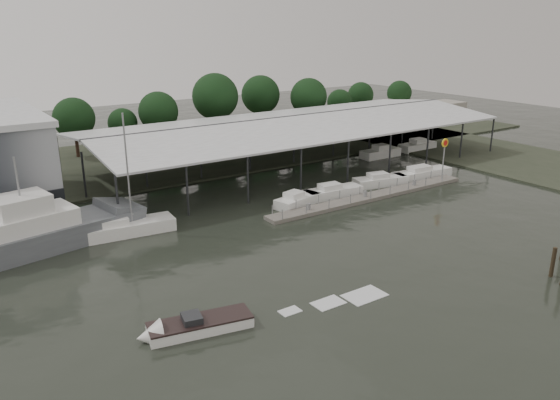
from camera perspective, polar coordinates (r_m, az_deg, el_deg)
ground at (r=46.79m, az=4.57°, el=-6.11°), size 200.00×200.00×0.00m
land_strip_far at (r=82.01m, az=-14.14°, el=4.10°), size 140.00×30.00×0.30m
land_strip_east at (r=86.06m, az=24.21°, el=3.69°), size 20.00×60.00×0.30m
covered_boat_shed at (r=76.40m, az=1.48°, el=8.26°), size 58.24×24.00×6.96m
floating_dock at (r=63.08m, az=9.54°, el=0.36°), size 28.00×2.00×1.40m
shell_fuel_sign at (r=70.75m, az=16.79°, el=4.89°), size 1.10×0.18×5.55m
distant_commercial_buildings at (r=117.28m, az=13.61°, el=9.08°), size 22.00×8.00×4.00m
grey_trawler at (r=52.51m, az=-23.81°, el=-3.05°), size 19.03×8.08×8.84m
white_sailboat at (r=53.58m, az=-15.76°, el=-2.81°), size 8.89×3.46×11.68m
speedboat_underway at (r=36.58m, az=-9.29°, el=-12.97°), size 18.27×5.54×2.00m
moored_cruiser_0 at (r=59.61m, az=1.81°, el=-0.03°), size 5.93×3.44×1.70m
moored_cruiser_1 at (r=62.86m, az=5.51°, el=0.86°), size 7.25×2.85×1.70m
moored_cruiser_2 at (r=68.20m, az=10.43°, el=2.01°), size 7.16×3.65×1.70m
moored_cruiser_3 at (r=72.63m, az=14.56°, el=2.71°), size 8.76×2.87×1.70m
horizon_tree_line at (r=95.36m, az=-3.19°, el=10.30°), size 71.63×11.80×11.37m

